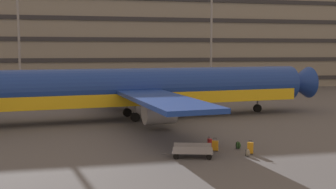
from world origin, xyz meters
TOP-DOWN VIEW (x-y plane):
  - ground_plane at (0.00, 0.00)m, footprint 600.00×600.00m
  - terminal_structure at (0.00, 42.02)m, footprint 170.43×20.98m
  - airliner at (-0.11, 0.28)m, footprint 40.91×33.18m
  - light_mast_left at (-14.78, 25.55)m, footprint 1.80×0.50m
  - light_mast_center_left at (15.60, 25.55)m, footprint 1.80×0.50m
  - suitcase_laid_flat at (2.85, -14.52)m, footprint 0.49×0.43m
  - suitcase_purple at (4.88, -15.80)m, footprint 0.46×0.41m
  - suitcase_teal at (2.72, -13.74)m, footprint 0.24×0.39m
  - backpack_red at (4.45, -16.43)m, footprint 0.37×0.32m
  - backpack_orange at (4.63, -14.29)m, footprint 0.44×0.44m
  - baggage_cart at (0.86, -15.89)m, footprint 3.36×1.95m

SIDE VIEW (x-z plane):
  - ground_plane at x=0.00m, z-range 0.00..0.00m
  - backpack_red at x=4.45m, z-range -0.03..0.49m
  - backpack_orange at x=4.63m, z-range -0.03..0.53m
  - suitcase_teal at x=2.72m, z-range -0.04..0.79m
  - suitcase_laid_flat at x=2.85m, z-range -0.08..0.84m
  - suitcase_purple at x=4.88m, z-range -0.05..0.87m
  - baggage_cart at x=0.86m, z-range 0.02..0.84m
  - airliner at x=-0.11m, z-range -2.39..8.44m
  - terminal_structure at x=0.00m, z-range 0.00..17.70m
  - light_mast_left at x=-14.78m, z-range 1.68..22.66m
  - light_mast_center_left at x=15.60m, z-range 1.73..26.84m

